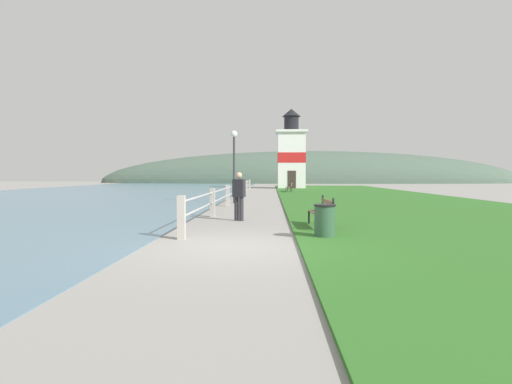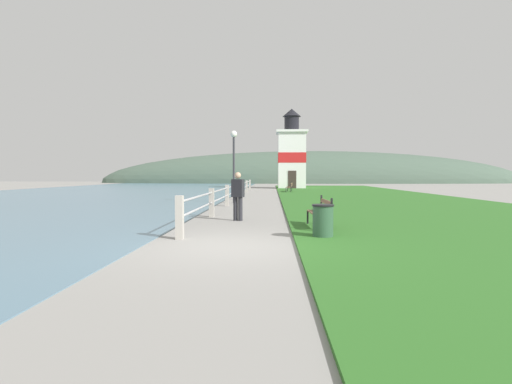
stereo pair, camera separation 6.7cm
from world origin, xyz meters
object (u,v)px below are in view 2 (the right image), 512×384
Objects in this scene: park_bench_midway at (290,186)px; lighthouse at (292,155)px; lamp_post at (234,153)px; person_strolling at (238,194)px; trash_bin at (323,221)px; park_bench_near at (321,211)px.

lighthouse is at bearing -87.19° from park_bench_midway.
lighthouse reaches higher than park_bench_midway.
lamp_post is (-4.32, -23.81, -1.06)m from lighthouse.
person_strolling is at bearing -83.62° from lamp_post.
person_strolling is 4.45m from trash_bin.
person_strolling reaches higher than trash_bin.
lamp_post reaches higher than park_bench_near.
trash_bin is 0.21× the size of lamp_post.
person_strolling is (-2.75, -21.73, 0.35)m from park_bench_midway.
park_bench_midway is at bearing 74.69° from lamp_post.
lighthouse is (0.82, 34.12, 3.26)m from park_bench_near.
trash_bin is (-0.17, -1.72, -0.11)m from park_bench_near.
park_bench_midway is 14.09m from lamp_post.
person_strolling is (-2.56, 2.01, 0.36)m from park_bench_near.
lighthouse is 24.22m from lamp_post.
park_bench_near is at bearing -71.28° from lamp_post.
park_bench_midway is at bearing 13.85° from person_strolling.
lighthouse is at bearing -94.13° from park_bench_near.
lamp_post is (-3.49, 10.31, 2.20)m from park_bench_near.
park_bench_near is 11.11m from lamp_post.
lamp_post is (-3.33, 12.03, 2.31)m from trash_bin.
trash_bin is at bearing -91.58° from lighthouse.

